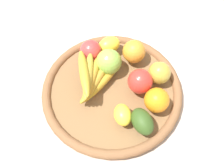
# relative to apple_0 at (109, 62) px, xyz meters

# --- Properties ---
(ground_plane) EXTENTS (2.40, 2.40, 0.00)m
(ground_plane) POSITION_rel_apple_0_xyz_m (-0.06, 0.04, -0.07)
(ground_plane) COLOR #BCACA0
(ground_plane) RESTS_ON ground
(basket) EXTENTS (0.41, 0.41, 0.03)m
(basket) POSITION_rel_apple_0_xyz_m (-0.06, 0.04, -0.06)
(basket) COLOR brown
(basket) RESTS_ON ground_plane
(apple_0) EXTENTS (0.08, 0.08, 0.08)m
(apple_0) POSITION_rel_apple_0_xyz_m (0.00, 0.00, 0.00)
(apple_0) COLOR #85B946
(apple_0) RESTS_ON basket
(banana_bunch) EXTENTS (0.15, 0.16, 0.07)m
(banana_bunch) POSITION_rel_apple_0_xyz_m (-0.01, 0.07, -0.00)
(banana_bunch) COLOR gold
(banana_bunch) RESTS_ON basket
(apple_1) EXTENTS (0.10, 0.10, 0.07)m
(apple_1) POSITION_rel_apple_0_xyz_m (-0.11, -0.02, -0.00)
(apple_1) COLOR red
(apple_1) RESTS_ON basket
(avocado) EXTENTS (0.09, 0.07, 0.05)m
(avocado) POSITION_rel_apple_0_xyz_m (-0.20, 0.06, -0.01)
(avocado) COLOR #304C1C
(avocado) RESTS_ON basket
(orange_1) EXTENTS (0.07, 0.07, 0.07)m
(orange_1) POSITION_rel_apple_0_xyz_m (-0.02, -0.08, -0.00)
(orange_1) COLOR orange
(orange_1) RESTS_ON basket
(lemon_0) EXTENTS (0.08, 0.07, 0.05)m
(lemon_0) POSITION_rel_apple_0_xyz_m (-0.15, 0.08, -0.01)
(lemon_0) COLOR yellow
(lemon_0) RESTS_ON basket
(orange_0) EXTENTS (0.10, 0.10, 0.07)m
(orange_0) POSITION_rel_apple_0_xyz_m (-0.18, -0.01, -0.00)
(orange_0) COLOR orange
(orange_0) RESTS_ON basket
(apple_3) EXTENTS (0.07, 0.07, 0.07)m
(apple_3) POSITION_rel_apple_0_xyz_m (0.07, 0.01, -0.00)
(apple_3) COLOR #D93837
(apple_3) RESTS_ON basket
(apple_2) EXTENTS (0.09, 0.09, 0.07)m
(apple_2) POSITION_rel_apple_0_xyz_m (-0.12, -0.09, -0.01)
(apple_2) COLOR gold
(apple_2) RESTS_ON basket
(lemon_1) EXTENTS (0.07, 0.08, 0.05)m
(lemon_1) POSITION_rel_apple_0_xyz_m (0.05, -0.05, -0.01)
(lemon_1) COLOR yellow
(lemon_1) RESTS_ON basket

